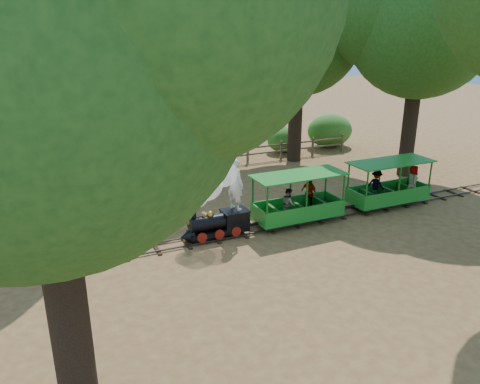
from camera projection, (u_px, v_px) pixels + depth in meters
name	position (u px, v px, depth m)	size (l,w,h in m)	color
ground	(267.00, 228.00, 16.54)	(90.00, 90.00, 0.00)	#9F7544
track	(267.00, 227.00, 16.51)	(22.00, 1.00, 0.10)	#3F3D3A
locomotive	(213.00, 194.00, 15.31)	(2.38, 1.12, 2.73)	black
carriage_front	(298.00, 203.00, 16.79)	(3.37, 1.38, 1.75)	#1D8725
carriage_rear	(390.00, 187.00, 18.38)	(3.37, 1.38, 1.75)	#1D8725
oak_ne	(298.00, 23.00, 22.89)	(8.06, 7.10, 9.86)	#2D2116
oak_e	(421.00, 15.00, 20.29)	(8.17, 7.19, 10.18)	#2D2116
oak_sw	(25.00, 26.00, 6.06)	(7.62, 6.70, 9.46)	#2D2116
fence	(193.00, 159.00, 23.23)	(18.10, 0.10, 1.00)	brown
shrub_west	(117.00, 157.00, 22.94)	(2.08, 1.60, 1.44)	#2D6B1E
shrub_mid_w	(147.00, 148.00, 23.44)	(2.90, 2.23, 2.01)	#2D6B1E
shrub_mid_e	(284.00, 140.00, 26.60)	(2.05, 1.58, 1.42)	#2D6B1E
shrub_east	(330.00, 131.00, 27.71)	(2.80, 2.15, 1.94)	#2D6B1E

